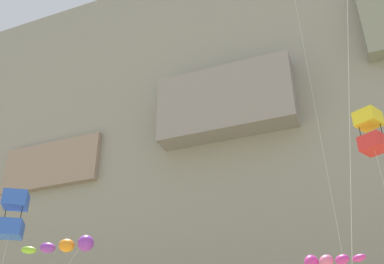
{
  "coord_description": "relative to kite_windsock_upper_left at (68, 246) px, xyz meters",
  "views": [
    {
      "loc": [
        12.61,
        0.16,
        2.72
      ],
      "look_at": [
        1.75,
        27.13,
        18.81
      ],
      "focal_mm": 41.33,
      "sensor_mm": 36.0,
      "label": 1
    }
  ],
  "objects": [
    {
      "name": "cliff_face",
      "position": [
        -0.8,
        41.49,
        20.7
      ],
      "size": [
        180.0,
        30.67,
        56.45
      ],
      "color": "gray",
      "rests_on": "ground"
    },
    {
      "name": "kite_windsock_upper_left",
      "position": [
        0.0,
        0.0,
        0.0
      ],
      "size": [
        3.19,
        4.18,
        7.99
      ],
      "color": "purple",
      "rests_on": "ground"
    },
    {
      "name": "kite_windsock_upper_mid",
      "position": [
        10.17,
        2.01,
        -1.1
      ],
      "size": [
        2.45,
        5.17,
        6.82
      ],
      "color": "#CC3399",
      "rests_on": "ground"
    },
    {
      "name": "kite_box_mid_right",
      "position": [
        12.78,
        3.6,
        4.72
      ],
      "size": [
        1.34,
        4.94,
        13.25
      ],
      "color": "yellow",
      "rests_on": "ground"
    },
    {
      "name": "kite_box_high_right",
      "position": [
        -2.52,
        -0.86,
        1.41
      ],
      "size": [
        3.08,
        3.28,
        9.97
      ],
      "color": "blue",
      "rests_on": "ground"
    }
  ]
}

